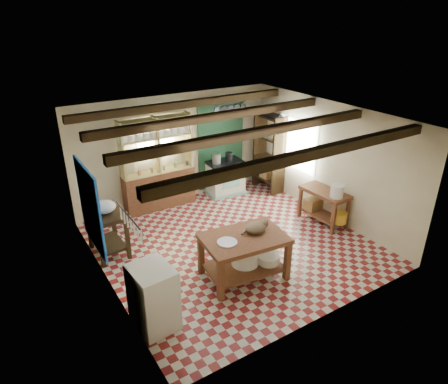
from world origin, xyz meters
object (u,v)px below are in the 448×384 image
prep_table (108,233)px  cat (256,228)px  stove (225,177)px  white_cabinet (153,297)px  work_table (244,256)px  right_counter (323,207)px

prep_table → cat: size_ratio=2.25×
stove → cat: size_ratio=2.22×
prep_table → white_cabinet: bearing=-91.9°
white_cabinet → work_table: bearing=4.2°
cat → white_cabinet: bearing=-175.1°
work_table → right_counter: bearing=21.1°
work_table → white_cabinet: white_cabinet is taller
prep_table → cat: bearing=-45.2°
work_table → white_cabinet: bearing=-164.6°
prep_table → white_cabinet: 2.27m
stove → right_counter: size_ratio=0.82×
white_cabinet → cat: white_cabinet is taller
white_cabinet → right_counter: (4.40, 0.97, -0.12)m
white_cabinet → stove: bearing=40.4°
prep_table → right_counter: size_ratio=0.83×
cat → right_counter: bearing=12.1°
work_table → cat: cat is taller
right_counter → cat: cat is taller
white_cabinet → right_counter: size_ratio=0.93×
white_cabinet → cat: (2.06, 0.31, 0.39)m
stove → white_cabinet: white_cabinet is taller
prep_table → right_counter: (4.38, -1.30, -0.06)m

